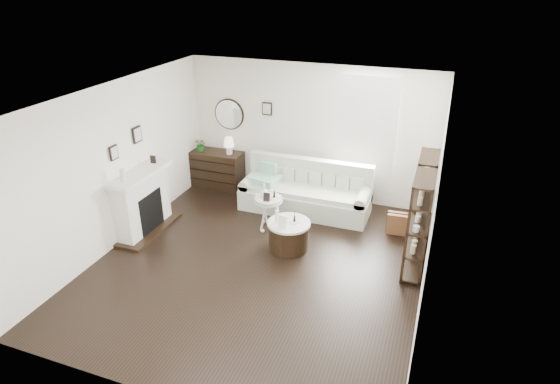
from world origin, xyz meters
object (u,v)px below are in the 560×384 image
at_px(sofa, 306,194).
at_px(pedestal_table, 268,200).
at_px(dresser, 216,169).
at_px(drum_table, 289,235).

relative_size(sofa, pedestal_table, 4.04).
relative_size(dresser, pedestal_table, 1.91).
distance_m(dresser, drum_table, 2.96).
bearing_deg(drum_table, sofa, 95.98).
xyz_separation_m(sofa, dresser, (-2.15, 0.39, 0.07)).
distance_m(sofa, pedestal_table, 1.06).
distance_m(sofa, drum_table, 1.48).
distance_m(sofa, dresser, 2.19).
bearing_deg(sofa, drum_table, -84.02).
height_order(sofa, drum_table, sofa).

